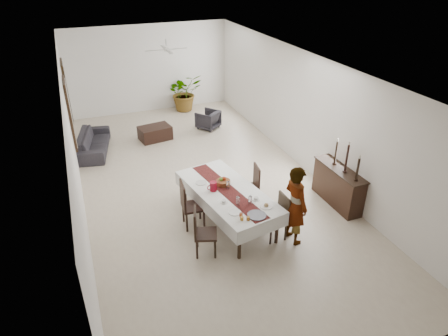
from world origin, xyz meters
TOP-DOWN VIEW (x-y plane):
  - floor at (0.00, 0.00)m, footprint 6.00×12.00m
  - ceiling at (0.00, 0.00)m, footprint 6.00×12.00m
  - wall_back at (0.00, 6.00)m, footprint 6.00×0.02m
  - wall_front at (0.00, -6.00)m, footprint 6.00×0.02m
  - wall_left at (-3.00, 0.00)m, footprint 0.02×12.00m
  - wall_right at (3.00, 0.00)m, footprint 0.02×12.00m
  - dining_table_top at (0.02, -1.81)m, footprint 1.49×2.70m
  - table_leg_fl at (-0.23, -3.09)m, footprint 0.09×0.09m
  - table_leg_fr at (0.69, -2.93)m, footprint 0.09×0.09m
  - table_leg_bl at (-0.65, -0.70)m, footprint 0.09×0.09m
  - table_leg_br at (0.27, -0.54)m, footprint 0.09×0.09m
  - tablecloth_top at (0.02, -1.81)m, footprint 1.71×2.92m
  - tablecloth_drape_left at (-0.59, -1.92)m, footprint 0.49×2.71m
  - tablecloth_drape_right at (0.63, -1.71)m, footprint 0.49×2.71m
  - tablecloth_drape_near at (0.26, -3.16)m, footprint 1.24×0.23m
  - tablecloth_drape_far at (-0.22, -0.47)m, footprint 1.24×0.23m
  - table_runner at (0.02, -1.81)m, footprint 0.83×2.68m
  - red_pitcher at (-0.27, -1.70)m, footprint 0.18×0.18m
  - pitcher_handle at (-0.36, -1.72)m, footprint 0.13×0.04m
  - wine_glass_near at (0.27, -2.47)m, footprint 0.07×0.07m
  - wine_glass_mid at (0.02, -2.41)m, footprint 0.07×0.07m
  - wine_glass_far at (0.06, -1.75)m, footprint 0.07×0.07m
  - teacup_right at (0.44, -2.39)m, footprint 0.10×0.10m
  - saucer_right at (0.44, -2.39)m, footprint 0.16×0.16m
  - teacup_left at (-0.23, -2.24)m, footprint 0.10×0.10m
  - saucer_left at (-0.23, -2.24)m, footprint 0.16×0.16m
  - plate_near_right at (0.53, -2.70)m, footprint 0.26×0.26m
  - bread_near_right at (0.53, -2.70)m, footprint 0.10×0.10m
  - plate_near_left at (-0.16, -2.65)m, footprint 0.26×0.26m
  - plate_far_left at (-0.42, -1.30)m, footprint 0.26×0.26m
  - serving_tray at (0.21, -2.91)m, footprint 0.38×0.38m
  - jam_jar_a at (-0.01, -2.99)m, footprint 0.07×0.07m
  - jam_jar_b at (-0.13, -2.94)m, footprint 0.07×0.07m
  - jam_jar_c at (-0.09, -2.83)m, footprint 0.07×0.07m
  - fruit_basket at (0.03, -1.54)m, footprint 0.32×0.32m
  - fruit_red at (0.05, -1.52)m, footprint 0.10×0.10m
  - fruit_green at (-0.02, -1.52)m, footprint 0.09×0.09m
  - chair_right_near_seat at (0.73, -2.74)m, footprint 0.44×0.44m
  - chair_right_near_leg_fl at (0.91, -2.92)m, footprint 0.04×0.04m
  - chair_right_near_leg_fr at (0.90, -2.56)m, footprint 0.04×0.04m
  - chair_right_near_leg_bl at (0.56, -2.92)m, footprint 0.04×0.04m
  - chair_right_near_leg_br at (0.55, -2.57)m, footprint 0.04×0.04m
  - chair_right_near_back at (0.93, -2.74)m, footprint 0.05×0.43m
  - chair_right_far_seat at (0.73, -1.39)m, footprint 0.50×0.50m
  - chair_right_far_leg_fl at (0.88, -1.59)m, footprint 0.05×0.05m
  - chair_right_far_leg_fr at (0.93, -1.24)m, footprint 0.05×0.05m
  - chair_right_far_leg_bl at (0.52, -1.54)m, footprint 0.05×0.05m
  - chair_right_far_leg_br at (0.57, -1.18)m, footprint 0.05×0.05m
  - chair_right_far_back at (0.93, -1.42)m, footprint 0.10×0.44m
  - chair_left_near_seat at (-0.79, -2.68)m, footprint 0.56×0.56m
  - chair_left_near_leg_fl at (-0.90, -2.45)m, footprint 0.06×0.06m
  - chair_left_near_leg_fr at (-1.02, -2.79)m, footprint 0.06×0.06m
  - chair_left_near_leg_bl at (-0.56, -2.57)m, footprint 0.06×0.06m
  - chair_left_near_leg_br at (-0.68, -2.91)m, footprint 0.06×0.06m
  - chair_left_near_back at (-0.98, -2.61)m, footprint 0.18×0.43m
  - chair_left_far_seat at (-0.75, -1.70)m, footprint 0.51×0.51m
  - chair_left_far_leg_fl at (-0.92, -1.49)m, footprint 0.05×0.05m
  - chair_left_far_leg_fr at (-0.96, -1.88)m, footprint 0.05×0.05m
  - chair_left_far_leg_bl at (-0.54, -1.52)m, footprint 0.05×0.05m
  - chair_left_far_leg_br at (-0.57, -1.91)m, footprint 0.05×0.05m
  - chair_left_far_back at (-0.96, -1.68)m, footprint 0.08×0.48m
  - woman at (1.07, -2.95)m, footprint 0.50×0.69m
  - sideboard_body at (2.78, -2.09)m, footprint 0.41×1.53m
  - sideboard_top at (2.78, -2.09)m, footprint 0.45×1.59m
  - candlestick_near_base at (2.78, -2.65)m, footprint 0.10×0.10m
  - candlestick_near_shaft at (2.78, -2.65)m, footprint 0.05×0.05m
  - candlestick_near_candle at (2.78, -2.65)m, footprint 0.04×0.04m
  - candlestick_mid_base at (2.78, -2.24)m, footprint 0.10×0.10m
  - candlestick_mid_shaft at (2.78, -2.24)m, footprint 0.05×0.05m
  - candlestick_mid_candle at (2.78, -2.24)m, footprint 0.04×0.04m
  - candlestick_far_base at (2.78, -1.84)m, footprint 0.10×0.10m
  - candlestick_far_shaft at (2.78, -1.84)m, footprint 0.05×0.05m
  - candlestick_far_candle at (2.78, -1.84)m, footprint 0.04×0.04m
  - sofa at (-2.46, 3.02)m, footprint 1.20×2.18m
  - armchair at (1.41, 3.48)m, footprint 0.96×0.96m
  - coffee_table at (-0.51, 3.24)m, footprint 1.09×0.81m
  - potted_plant at (1.19, 5.54)m, footprint 1.42×1.28m
  - mirror_frame_near at (-2.96, 2.20)m, footprint 0.06×1.05m
  - mirror_glass_near at (-2.92, 2.20)m, footprint 0.01×0.90m
  - mirror_frame_far at (-2.96, 4.30)m, footprint 0.06×1.05m
  - mirror_glass_far at (-2.92, 4.30)m, footprint 0.01×0.90m
  - fan_rod at (0.00, 3.00)m, footprint 0.04×0.04m
  - fan_hub at (0.00, 3.00)m, footprint 0.16×0.16m
  - fan_blade_n at (0.00, 3.35)m, footprint 0.10×0.55m
  - fan_blade_s at (0.00, 2.65)m, footprint 0.10×0.55m
  - fan_blade_e at (0.35, 3.00)m, footprint 0.55×0.10m
  - fan_blade_w at (-0.35, 3.00)m, footprint 0.55×0.10m

SIDE VIEW (x-z plane):
  - floor at x=0.00m, z-range 0.00..0.00m
  - chair_right_near_leg_fl at x=0.91m, z-range 0.00..0.43m
  - chair_right_near_leg_fr at x=0.90m, z-range 0.00..0.43m
  - chair_right_near_leg_bl at x=0.56m, z-range 0.00..0.43m
  - chair_right_near_leg_br at x=0.55m, z-range 0.00..0.43m
  - chair_right_far_leg_fl at x=0.88m, z-range 0.00..0.44m
  - chair_right_far_leg_fr at x=0.93m, z-range 0.00..0.44m
  - chair_right_far_leg_bl at x=0.52m, z-range 0.00..0.44m
  - chair_right_far_leg_br at x=0.57m, z-range 0.00..0.44m
  - chair_left_near_leg_fl at x=-0.90m, z-range 0.00..0.44m
  - chair_left_near_leg_fr at x=-1.02m, z-range 0.00..0.44m
  - chair_left_near_leg_bl at x=-0.56m, z-range 0.00..0.44m
  - chair_left_near_leg_br at x=-0.68m, z-range 0.00..0.44m
  - coffee_table at x=-0.51m, z-range 0.00..0.44m
  - chair_left_far_leg_fl at x=-0.92m, z-range 0.00..0.47m
  - chair_left_far_leg_fr at x=-0.96m, z-range 0.00..0.47m
  - chair_left_far_leg_bl at x=-0.54m, z-range 0.00..0.47m
  - chair_left_far_leg_br at x=-0.57m, z-range 0.00..0.47m
  - sofa at x=-2.46m, z-range 0.00..0.60m
  - armchair at x=1.41m, z-range 0.00..0.63m
  - table_leg_fl at x=-0.23m, z-range 0.00..0.74m
  - table_leg_fr at x=0.69m, z-range 0.00..0.74m
  - table_leg_bl at x=-0.65m, z-range 0.00..0.74m
  - table_leg_br at x=0.27m, z-range 0.00..0.74m
  - chair_right_near_seat at x=0.73m, z-range 0.43..0.48m
  - sideboard_body at x=2.78m, z-range 0.00..0.92m
  - chair_right_far_seat at x=0.73m, z-range 0.44..0.49m
  - chair_left_near_seat at x=-0.79m, z-range 0.44..0.49m
  - chair_left_far_seat at x=-0.75m, z-range 0.47..0.52m
  - tablecloth_drape_left at x=-0.59m, z-range 0.49..0.81m
  - tablecloth_drape_right at x=0.63m, z-range 0.49..0.81m
  - tablecloth_drape_near at x=0.26m, z-range 0.49..0.81m
  - tablecloth_drape_far at x=-0.22m, z-range 0.49..0.81m
  - potted_plant at x=1.19m, z-range 0.00..1.41m
  - chair_right_near_back at x=0.93m, z-range 0.47..1.02m
  - chair_right_far_back at x=0.93m, z-range 0.48..1.04m
  - chair_left_near_back at x=-0.98m, z-range 0.48..1.05m
  - dining_table_top at x=0.02m, z-range 0.74..0.80m
  - tablecloth_top at x=0.02m, z-range 0.80..0.81m
  - table_runner at x=0.02m, z-range 0.81..0.81m
  - saucer_right at x=0.44m, z-range 0.81..0.82m
  - saucer_left at x=-0.23m, z-range 0.81..0.82m
  - plate_near_right at x=0.53m, z-range 0.81..0.83m
  - plate_near_left at x=-0.16m, z-range 0.81..0.83m
  - plate_far_left at x=-0.42m, z-range 0.81..0.83m
  - chair_left_far_back at x=-0.96m, z-range 0.52..1.12m
  - serving_tray at x=0.21m, z-range 0.81..0.83m
  - teacup_right at x=0.44m, z-range 0.81..0.87m
  - teacup_left at x=-0.23m, z-range 0.81..0.87m
  - bread_near_right at x=0.53m, z-range 0.80..0.89m
  - jam_jar_a at x=-0.01m, z-range 0.81..0.89m
  - jam_jar_b at x=-0.13m, z-range 0.81..0.89m
  - jam_jar_c at x=-0.09m, z-range 0.81..0.89m
  - fruit_basket at x=0.03m, z-range 0.81..0.92m
  - woman at x=1.07m, z-range 0.00..1.76m
  - wine_glass_near at x=0.27m, z-range 0.81..0.99m
  - wine_glass_mid at x=0.02m, z-range 0.81..0.99m
  - wine_glass_far at x=0.06m, z-range 0.81..0.99m
  - pitcher_handle at x=-0.36m, z-range 0.85..0.98m
  - red_pitcher at x=-0.27m, z-range 0.81..1.02m
  - sideboard_top at x=2.78m, z-range 0.92..0.95m
  - fruit_red at x=0.05m, z-range 0.89..0.99m
  - fruit_green at x=-0.02m, z-range 0.90..0.99m
  - candlestick_near_base at x=2.78m, z-range 0.95..0.98m
  - candlestick_mid_base at x=2.78m, z-range 0.95..0.98m
  - candlestick_far_base at x=2.78m, z-range 0.95..0.98m
  - candlestick_near_shaft at x=2.78m, z-range 0.98..1.49m
  - candlestick_far_shaft at x=2.78m, z-range 0.98..1.54m
  - candlestick_mid_shaft at x=2.78m, z-range 0.98..1.64m
  - candlestick_near_candle at x=2.78m, z-range 1.49..1.57m
  - candlestick_far_candle at x=2.78m, z-range 1.54..1.62m
  - wall_back at x=0.00m, z-range 0.00..3.20m
  - wall_front at x=0.00m, z-range 0.00..3.20m
  - wall_left at x=-3.00m, z-range 0.00..3.20m
  - wall_right at x=3.00m, z-range 0.00..3.20m
  - mirror_frame_near at x=-2.96m, z-range 0.67..2.53m
  - mirror_glass_near at x=-2.92m, z-range 0.75..2.45m
  - mirror_frame_far at x=-2.96m, z-range 0.67..2.53m
  - mirror_glass_far at x=-2.92m, z-range 0.75..2.45m
  - candlestick_mid_candle at x=2.78m, z-range 1.64..1.72m
  - fan_hub at x=0.00m, z-range 2.86..2.94m
  - fan_blade_n at x=0.00m, z-range 2.89..2.91m
  - fan_blade_s at x=0.00m, z-range 2.89..2.91m
  - fan_blade_e at x=0.35m, z-range 2.89..2.91m
  - fan_blade_w at x=-0.35m, z-range 2.89..2.91m
  - fan_rod at x=0.00m, z-range 3.00..3.20m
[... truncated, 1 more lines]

